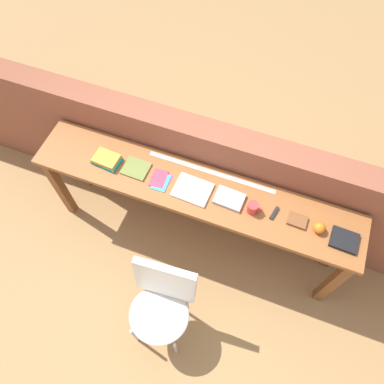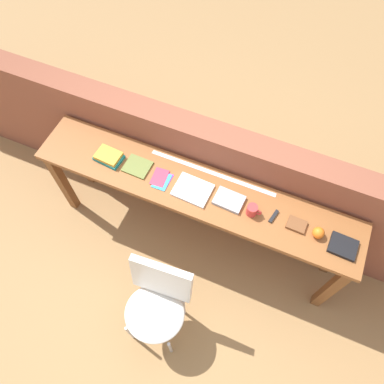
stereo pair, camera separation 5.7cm
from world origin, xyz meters
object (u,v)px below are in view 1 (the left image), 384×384
at_px(multitool_folded, 274,213).
at_px(book_repair_rightmost, 344,240).
at_px(book_stack_leftmost, 107,160).
at_px(pamphlet_pile_colourful, 161,180).
at_px(book_open_centre, 192,190).
at_px(chair_white_moulded, 161,303).
at_px(mug, 253,208).
at_px(leather_journal_brown, 297,221).
at_px(sports_ball_small, 319,228).
at_px(magazine_cycling, 136,168).

bearing_deg(multitool_folded, book_repair_rightmost, -4.02).
bearing_deg(book_stack_leftmost, pamphlet_pile_colourful, -1.66).
distance_m(book_open_centre, multitool_folded, 0.60).
height_order(chair_white_moulded, pamphlet_pile_colourful, chair_white_moulded).
bearing_deg(pamphlet_pile_colourful, mug, -0.08).
xyz_separation_m(pamphlet_pile_colourful, leather_journal_brown, (1.02, 0.03, 0.01)).
bearing_deg(chair_white_moulded, multitool_folded, 54.70).
distance_m(book_stack_leftmost, sports_ball_small, 1.61).
bearing_deg(sports_ball_small, multitool_folded, 176.76).
bearing_deg(magazine_cycling, book_repair_rightmost, 0.29).
relative_size(chair_white_moulded, sports_ball_small, 10.96).
bearing_deg(magazine_cycling, chair_white_moulded, -55.50).
bearing_deg(chair_white_moulded, sports_ball_small, 41.49).
xyz_separation_m(leather_journal_brown, sports_ball_small, (0.15, -0.02, 0.03)).
distance_m(mug, book_repair_rightmost, 0.64).
xyz_separation_m(mug, sports_ball_small, (0.46, 0.02, -0.00)).
bearing_deg(book_open_centre, leather_journal_brown, 4.51).
bearing_deg(book_repair_rightmost, multitool_folded, 178.03).
bearing_deg(book_repair_rightmost, sports_ball_small, 176.69).
height_order(book_stack_leftmost, pamphlet_pile_colourful, book_stack_leftmost).
bearing_deg(book_stack_leftmost, leather_journal_brown, 0.67).
height_order(chair_white_moulded, book_stack_leftmost, book_stack_leftmost).
xyz_separation_m(pamphlet_pile_colourful, multitool_folded, (0.85, 0.03, 0.00)).
distance_m(pamphlet_pile_colourful, mug, 0.70).
relative_size(book_stack_leftmost, leather_journal_brown, 1.70).
relative_size(magazine_cycling, sports_ball_small, 2.37).
relative_size(book_stack_leftmost, multitool_folded, 2.01).
bearing_deg(book_open_centre, multitool_folded, 5.20).
bearing_deg(pamphlet_pile_colourful, book_repair_rightmost, -0.11).
relative_size(pamphlet_pile_colourful, book_repair_rightmost, 0.99).
height_order(leather_journal_brown, sports_ball_small, sports_ball_small).
relative_size(book_open_centre, multitool_folded, 2.40).
bearing_deg(multitool_folded, mug, -167.72).
bearing_deg(sports_ball_small, book_repair_rightmost, -5.36).
relative_size(magazine_cycling, book_open_centre, 0.73).
bearing_deg(leather_journal_brown, pamphlet_pile_colourful, -176.60).
bearing_deg(magazine_cycling, sports_ball_small, 0.83).
bearing_deg(mug, book_open_centre, 179.27).
xyz_separation_m(chair_white_moulded, magazine_cycling, (-0.51, 0.78, 0.36)).
height_order(magazine_cycling, book_open_centre, book_open_centre).
distance_m(book_stack_leftmost, mug, 1.15).
xyz_separation_m(multitool_folded, sports_ball_small, (0.31, -0.02, 0.03)).
bearing_deg(book_stack_leftmost, magazine_cycling, 4.14).
distance_m(magazine_cycling, book_repair_rightmost, 1.56).
xyz_separation_m(magazine_cycling, leather_journal_brown, (1.23, 0.00, 0.00)).
xyz_separation_m(magazine_cycling, pamphlet_pile_colourful, (0.21, -0.03, -0.00)).
bearing_deg(book_open_centre, magazine_cycling, 179.53).
relative_size(book_stack_leftmost, book_open_centre, 0.84).
bearing_deg(book_repair_rightmost, book_open_centre, -178.34).
bearing_deg(book_open_centre, sports_ball_small, 3.21).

